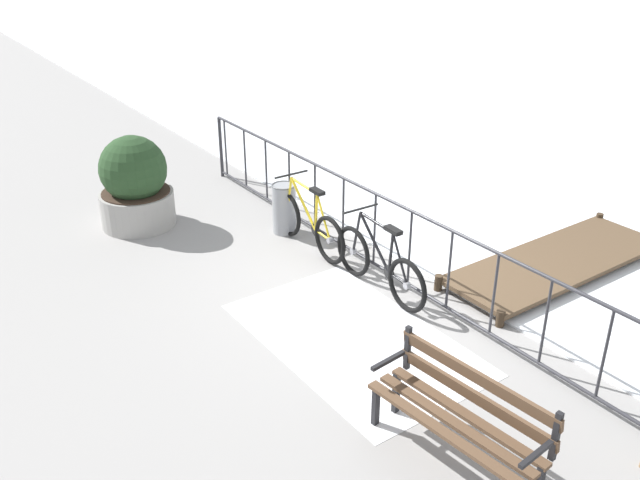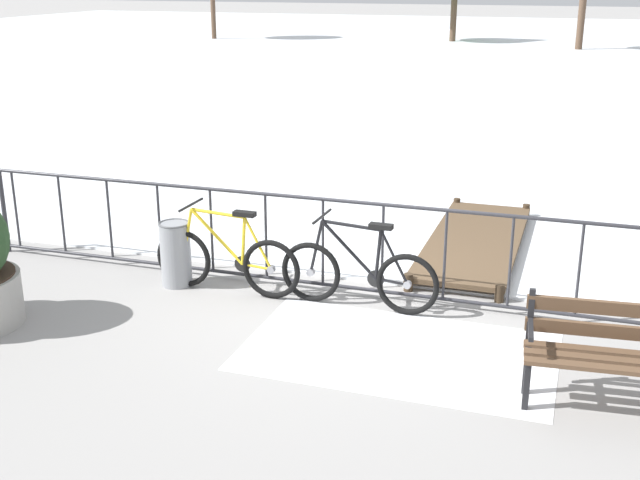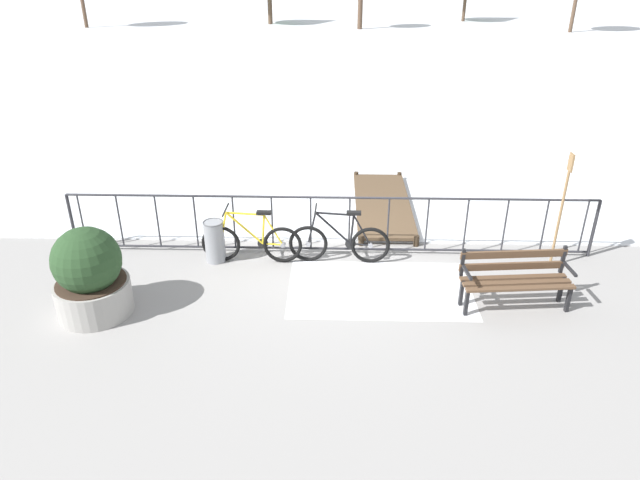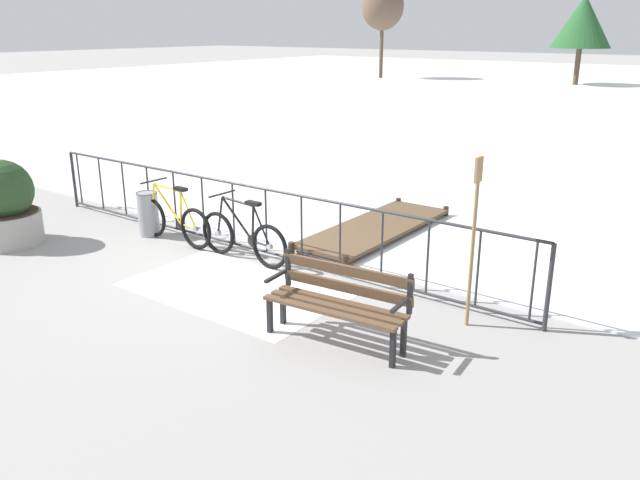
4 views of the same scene
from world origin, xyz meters
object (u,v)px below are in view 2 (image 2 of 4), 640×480
bicycle_near_railing (227,260)px  bicycle_second (359,275)px  park_bench (628,348)px  trash_bin (176,253)px

bicycle_near_railing → bicycle_second: size_ratio=1.00×
bicycle_second → park_bench: bearing=-25.9°
bicycle_near_railing → park_bench: 4.24m
bicycle_near_railing → bicycle_second: 1.48m
bicycle_second → trash_bin: 2.11m
bicycle_second → trash_bin: bicycle_second is taller
bicycle_second → park_bench: size_ratio=1.04×
bicycle_second → bicycle_near_railing: bearing=-178.7°
bicycle_near_railing → park_bench: size_ratio=1.04×
bicycle_second → park_bench: (2.58, -1.25, 0.14)m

